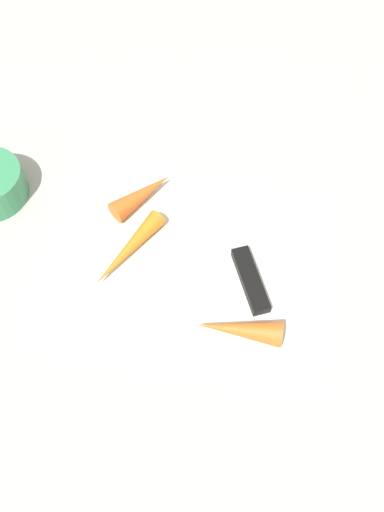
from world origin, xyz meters
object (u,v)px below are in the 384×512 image
(cutting_board, at_px, (192,258))
(knife, at_px, (247,271))
(carrot_longest, at_px, (128,250))
(carrot_shortest, at_px, (142,194))
(carrot_medium, at_px, (239,329))

(cutting_board, xyz_separation_m, knife, (-0.07, 0.01, 0.01))
(carrot_longest, bearing_deg, carrot_shortest, -153.40)
(carrot_medium, bearing_deg, carrot_shortest, -50.94)
(knife, relative_size, carrot_shortest, 2.02)
(knife, distance_m, carrot_medium, 0.08)
(carrot_medium, height_order, carrot_shortest, same)
(knife, height_order, carrot_medium, carrot_medium)
(carrot_medium, relative_size, carrot_longest, 0.79)
(carrot_longest, bearing_deg, knife, 116.22)
(cutting_board, height_order, knife, knife)
(knife, xyz_separation_m, carrot_shortest, (0.15, -0.08, 0.01))
(cutting_board, height_order, carrot_longest, carrot_longest)
(carrot_medium, relative_size, carrot_shortest, 1.06)
(carrot_medium, xyz_separation_m, carrot_shortest, (0.16, -0.16, -0.00))
(cutting_board, height_order, carrot_medium, carrot_medium)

